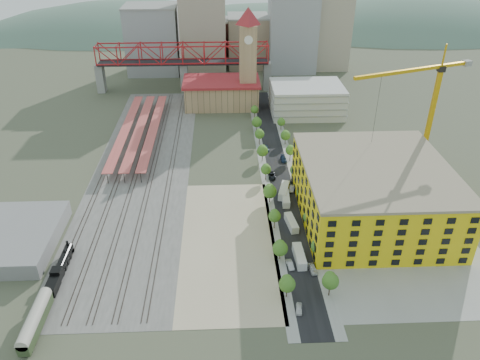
{
  "coord_description": "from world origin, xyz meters",
  "views": [
    {
      "loc": [
        -5.2,
        -143.45,
        86.62
      ],
      "look_at": [
        0.35,
        -11.71,
        10.0
      ],
      "focal_mm": 35.0,
      "sensor_mm": 36.0,
      "label": 1
    }
  ],
  "objects_px": {
    "site_trailer_b": "(291,223)",
    "car_0": "(299,309)",
    "site_trailer_c": "(286,198)",
    "tower_crane": "(427,101)",
    "construction_building": "(373,192)",
    "locomotive": "(61,268)",
    "coach": "(35,321)",
    "site_trailer_d": "(284,191)",
    "site_trailer_a": "(299,256)",
    "clock_tower": "(248,49)"
  },
  "relations": [
    {
      "from": "locomotive",
      "to": "site_trailer_a",
      "type": "relative_size",
      "value": 2.11
    },
    {
      "from": "construction_building",
      "to": "site_trailer_c",
      "type": "height_order",
      "value": "construction_building"
    },
    {
      "from": "tower_crane",
      "to": "site_trailer_a",
      "type": "bearing_deg",
      "value": -137.56
    },
    {
      "from": "coach",
      "to": "site_trailer_d",
      "type": "bearing_deg",
      "value": 41.41
    },
    {
      "from": "clock_tower",
      "to": "coach",
      "type": "distance_m",
      "value": 156.63
    },
    {
      "from": "construction_building",
      "to": "tower_crane",
      "type": "distance_m",
      "value": 38.67
    },
    {
      "from": "construction_building",
      "to": "site_trailer_d",
      "type": "bearing_deg",
      "value": 149.99
    },
    {
      "from": "car_0",
      "to": "site_trailer_c",
      "type": "bearing_deg",
      "value": 95.68
    },
    {
      "from": "clock_tower",
      "to": "site_trailer_a",
      "type": "bearing_deg",
      "value": -86.21
    },
    {
      "from": "site_trailer_b",
      "to": "car_0",
      "type": "relative_size",
      "value": 2.25
    },
    {
      "from": "construction_building",
      "to": "site_trailer_d",
      "type": "relative_size",
      "value": 5.01
    },
    {
      "from": "site_trailer_d",
      "to": "construction_building",
      "type": "bearing_deg",
      "value": -14.67
    },
    {
      "from": "site_trailer_d",
      "to": "car_0",
      "type": "bearing_deg",
      "value": -77.78
    },
    {
      "from": "construction_building",
      "to": "car_0",
      "type": "height_order",
      "value": "construction_building"
    },
    {
      "from": "clock_tower",
      "to": "construction_building",
      "type": "height_order",
      "value": "clock_tower"
    },
    {
      "from": "coach",
      "to": "car_0",
      "type": "height_order",
      "value": "coach"
    },
    {
      "from": "coach",
      "to": "site_trailer_c",
      "type": "xyz_separation_m",
      "value": [
        66.0,
        53.34,
        -1.63
      ]
    },
    {
      "from": "locomotive",
      "to": "site_trailer_a",
      "type": "height_order",
      "value": "locomotive"
    },
    {
      "from": "clock_tower",
      "to": "locomotive",
      "type": "xyz_separation_m",
      "value": [
        -58.0,
        -123.3,
        -26.77
      ]
    },
    {
      "from": "tower_crane",
      "to": "clock_tower",
      "type": "bearing_deg",
      "value": 126.41
    },
    {
      "from": "construction_building",
      "to": "site_trailer_d",
      "type": "height_order",
      "value": "construction_building"
    },
    {
      "from": "construction_building",
      "to": "site_trailer_c",
      "type": "bearing_deg",
      "value": 158.67
    },
    {
      "from": "site_trailer_a",
      "to": "site_trailer_d",
      "type": "height_order",
      "value": "site_trailer_d"
    },
    {
      "from": "coach",
      "to": "tower_crane",
      "type": "xyz_separation_m",
      "value": [
        114.35,
        66.78,
        27.48
      ]
    },
    {
      "from": "locomotive",
      "to": "coach",
      "type": "distance_m",
      "value": 19.91
    },
    {
      "from": "coach",
      "to": "site_trailer_b",
      "type": "distance_m",
      "value": 76.71
    },
    {
      "from": "clock_tower",
      "to": "locomotive",
      "type": "relative_size",
      "value": 2.51
    },
    {
      "from": "coach",
      "to": "site_trailer_c",
      "type": "relative_size",
      "value": 1.89
    },
    {
      "from": "tower_crane",
      "to": "site_trailer_c",
      "type": "distance_m",
      "value": 58.02
    },
    {
      "from": "site_trailer_b",
      "to": "construction_building",
      "type": "bearing_deg",
      "value": 0.76
    },
    {
      "from": "clock_tower",
      "to": "site_trailer_b",
      "type": "xyz_separation_m",
      "value": [
        8.0,
        -104.12,
        -27.46
      ]
    },
    {
      "from": "coach",
      "to": "site_trailer_a",
      "type": "distance_m",
      "value": 69.77
    },
    {
      "from": "car_0",
      "to": "coach",
      "type": "bearing_deg",
      "value": -167.99
    },
    {
      "from": "site_trailer_c",
      "to": "tower_crane",
      "type": "bearing_deg",
      "value": 18.97
    },
    {
      "from": "clock_tower",
      "to": "car_0",
      "type": "height_order",
      "value": "clock_tower"
    },
    {
      "from": "site_trailer_b",
      "to": "car_0",
      "type": "distance_m",
      "value": 36.0
    },
    {
      "from": "site_trailer_c",
      "to": "site_trailer_d",
      "type": "xyz_separation_m",
      "value": [
        0.0,
        4.87,
        0.13
      ]
    },
    {
      "from": "coach",
      "to": "site_trailer_a",
      "type": "relative_size",
      "value": 1.76
    },
    {
      "from": "clock_tower",
      "to": "coach",
      "type": "bearing_deg",
      "value": -112.05
    },
    {
      "from": "coach",
      "to": "tower_crane",
      "type": "height_order",
      "value": "tower_crane"
    },
    {
      "from": "site_trailer_b",
      "to": "site_trailer_d",
      "type": "xyz_separation_m",
      "value": [
        0.0,
        19.14,
        0.15
      ]
    },
    {
      "from": "coach",
      "to": "car_0",
      "type": "relative_size",
      "value": 4.3
    },
    {
      "from": "construction_building",
      "to": "car_0",
      "type": "bearing_deg",
      "value": -125.94
    },
    {
      "from": "construction_building",
      "to": "site_trailer_c",
      "type": "distance_m",
      "value": 29.08
    },
    {
      "from": "clock_tower",
      "to": "coach",
      "type": "height_order",
      "value": "clock_tower"
    },
    {
      "from": "construction_building",
      "to": "site_trailer_d",
      "type": "xyz_separation_m",
      "value": [
        -26.0,
        15.02,
        -8.03
      ]
    },
    {
      "from": "locomotive",
      "to": "car_0",
      "type": "xyz_separation_m",
      "value": [
        63.0,
        -16.69,
        -1.25
      ]
    },
    {
      "from": "site_trailer_b",
      "to": "site_trailer_c",
      "type": "bearing_deg",
      "value": 81.74
    },
    {
      "from": "site_trailer_d",
      "to": "car_0",
      "type": "distance_m",
      "value": 55.1
    },
    {
      "from": "construction_building",
      "to": "locomotive",
      "type": "xyz_separation_m",
      "value": [
        -92.0,
        -23.31,
        -7.48
      ]
    }
  ]
}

